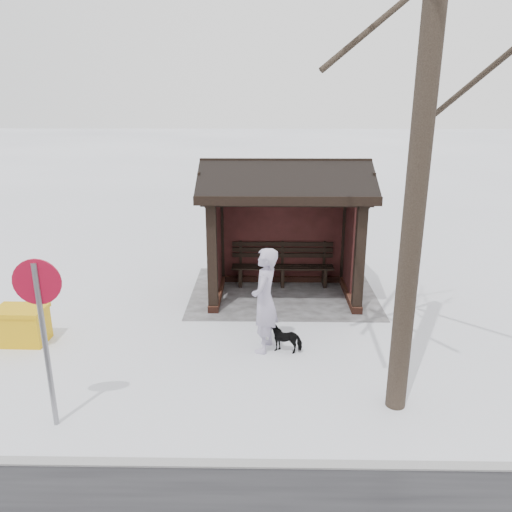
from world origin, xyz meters
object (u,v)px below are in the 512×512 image
at_px(pedestrian, 265,300).
at_px(grit_bin, 22,325).
at_px(road_sign, 41,309).
at_px(dog, 286,337).
at_px(bus_shelter, 285,201).

bearing_deg(pedestrian, grit_bin, -76.52).
bearing_deg(road_sign, pedestrian, -146.93).
xyz_separation_m(pedestrian, grit_bin, (4.43, -0.18, -0.60)).
xyz_separation_m(pedestrian, road_sign, (2.89, 2.18, 0.78)).
height_order(pedestrian, grit_bin, pedestrian).
bearing_deg(dog, pedestrian, -82.69).
bearing_deg(bus_shelter, road_sign, 55.73).
height_order(dog, grit_bin, grit_bin).
bearing_deg(bus_shelter, dog, 89.11).
bearing_deg(dog, grit_bin, -80.97).
height_order(bus_shelter, dog, bus_shelter).
bearing_deg(bus_shelter, pedestrian, 80.94).
distance_m(pedestrian, dog, 0.80).
height_order(pedestrian, dog, pedestrian).
bearing_deg(dog, bus_shelter, -169.36).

